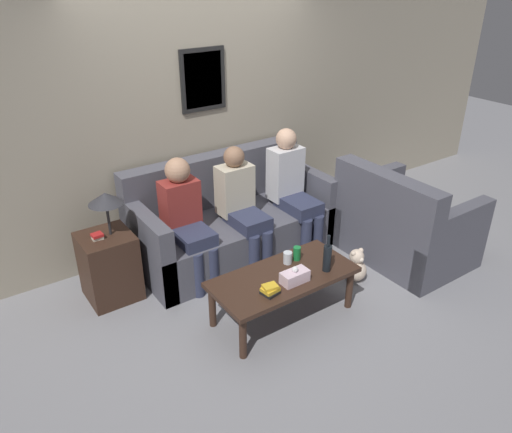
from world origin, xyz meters
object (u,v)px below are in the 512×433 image
(drinking_glass, at_px, (288,258))
(teddy_bear, at_px, (356,267))
(person_right, at_px, (292,185))
(person_left, at_px, (186,216))
(person_middle, at_px, (242,203))
(couch_main, at_px, (230,223))
(couch_side, at_px, (403,228))
(wine_bottle, at_px, (327,257))
(coffee_table, at_px, (283,280))

(drinking_glass, relative_size, teddy_bear, 0.31)
(person_right, bearing_deg, teddy_bear, -86.01)
(drinking_glass, relative_size, person_left, 0.09)
(person_middle, bearing_deg, teddy_bear, -53.54)
(person_left, bearing_deg, drinking_glass, -59.33)
(couch_main, distance_m, teddy_bear, 1.34)
(couch_side, distance_m, person_right, 1.19)
(person_right, bearing_deg, person_left, 178.52)
(couch_main, relative_size, teddy_bear, 6.04)
(wine_bottle, distance_m, drinking_glass, 0.35)
(couch_main, relative_size, person_right, 1.62)
(coffee_table, relative_size, person_right, 0.99)
(person_right, bearing_deg, wine_bottle, -114.27)
(couch_side, bearing_deg, drinking_glass, 88.51)
(person_left, bearing_deg, couch_main, 17.91)
(couch_side, bearing_deg, couch_main, 51.56)
(person_right, distance_m, teddy_bear, 1.06)
(wine_bottle, height_order, person_right, person_right)
(couch_side, relative_size, coffee_table, 0.99)
(couch_main, xyz_separation_m, person_left, (-0.58, -0.19, 0.32))
(drinking_glass, bearing_deg, couch_side, -1.49)
(person_right, bearing_deg, coffee_table, -131.25)
(wine_bottle, distance_m, person_right, 1.21)
(person_left, xyz_separation_m, teddy_bear, (1.27, -0.95, -0.51))
(couch_main, height_order, person_right, person_right)
(couch_main, xyz_separation_m, person_middle, (0.00, -0.21, 0.31))
(couch_main, distance_m, couch_side, 1.74)
(person_middle, distance_m, person_right, 0.62)
(couch_side, height_order, teddy_bear, couch_side)
(couch_side, bearing_deg, person_left, 65.36)
(teddy_bear, bearing_deg, couch_side, 4.35)
(wine_bottle, bearing_deg, person_right, 65.73)
(person_right, height_order, teddy_bear, person_right)
(couch_side, bearing_deg, person_right, 40.90)
(couch_main, xyz_separation_m, couch_side, (1.36, -1.08, 0.00))
(couch_side, relative_size, person_left, 1.02)
(couch_side, xyz_separation_m, coffee_table, (-1.58, -0.09, 0.03))
(couch_side, xyz_separation_m, person_middle, (-1.36, 0.87, 0.31))
(person_middle, bearing_deg, person_left, 177.51)
(coffee_table, xyz_separation_m, wine_bottle, (0.34, -0.15, 0.18))
(couch_main, bearing_deg, person_left, -162.09)
(couch_side, relative_size, teddy_bear, 3.62)
(drinking_glass, bearing_deg, person_middle, 84.69)
(wine_bottle, distance_m, person_middle, 1.12)
(couch_side, bearing_deg, coffee_table, 93.18)
(drinking_glass, xyz_separation_m, person_left, (-0.51, 0.86, 0.18))
(drinking_glass, xyz_separation_m, person_right, (0.69, 0.83, 0.20))
(coffee_table, relative_size, person_middle, 1.04)
(couch_main, distance_m, coffee_table, 1.19)
(couch_main, relative_size, person_left, 1.71)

